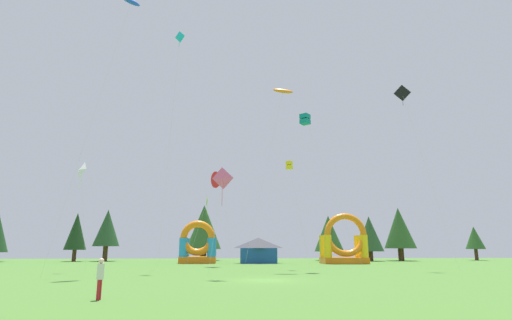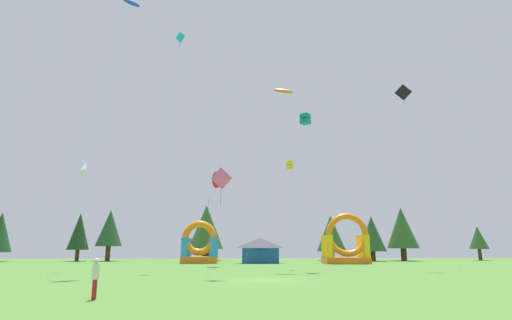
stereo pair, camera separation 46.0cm
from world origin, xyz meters
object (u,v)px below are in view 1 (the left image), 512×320
at_px(person_far_side, 100,275).
at_px(festival_tent, 258,250).
at_px(kite_white_diamond, 80,171).
at_px(kite_lime_diamond, 208,202).
at_px(kite_blue_parafoil, 131,2).
at_px(kite_black_diamond, 402,95).
at_px(kite_teal_box, 305,119).
at_px(inflatable_orange_dome, 198,248).
at_px(inflatable_yellow_castle, 345,245).
at_px(kite_pink_diamond, 222,180).
at_px(kite_cyan_diamond, 179,41).
at_px(kite_yellow_box, 289,165).
at_px(kite_orange_parafoil, 283,91).
at_px(kite_red_delta, 222,180).

bearing_deg(person_far_side, festival_tent, -3.74).
distance_m(kite_white_diamond, kite_lime_diamond, 22.12).
distance_m(kite_blue_parafoil, kite_black_diamond, 31.42).
height_order(kite_teal_box, inflatable_orange_dome, kite_teal_box).
distance_m(kite_teal_box, kite_white_diamond, 23.86).
bearing_deg(festival_tent, person_far_side, -103.61).
bearing_deg(kite_teal_box, kite_white_diamond, -177.61).
bearing_deg(inflatable_yellow_castle, kite_lime_diamond, 179.30).
relative_size(inflatable_orange_dome, festival_tent, 1.19).
relative_size(kite_black_diamond, inflatable_yellow_castle, 2.84).
xyz_separation_m(kite_pink_diamond, kite_white_diamond, (-14.28, 9.26, 2.33)).
height_order(kite_pink_diamond, kite_cyan_diamond, kite_cyan_diamond).
relative_size(kite_blue_parafoil, kite_white_diamond, 2.59).
xyz_separation_m(kite_yellow_box, festival_tent, (-2.33, 16.78, -9.59)).
height_order(kite_lime_diamond, kite_orange_parafoil, kite_orange_parafoil).
bearing_deg(kite_white_diamond, kite_red_delta, 40.64).
height_order(inflatable_yellow_castle, inflatable_orange_dome, inflatable_yellow_castle).
distance_m(kite_red_delta, kite_cyan_diamond, 18.18).
bearing_deg(kite_cyan_diamond, festival_tent, 61.02).
xyz_separation_m(kite_yellow_box, inflatable_orange_dome, (-11.37, 17.43, -9.23)).
bearing_deg(kite_yellow_box, kite_lime_diamond, 124.39).
height_order(kite_black_diamond, person_far_side, kite_black_diamond).
bearing_deg(kite_yellow_box, person_far_side, -116.25).
distance_m(kite_blue_parafoil, festival_tent, 37.68).
distance_m(inflatable_orange_dome, festival_tent, 9.07).
bearing_deg(kite_white_diamond, kite_pink_diamond, -32.96).
xyz_separation_m(kite_cyan_diamond, kite_yellow_box, (12.82, 2.15, -13.98)).
bearing_deg(person_far_side, kite_lime_diamond, 6.12).
relative_size(kite_blue_parafoil, festival_tent, 5.14).
distance_m(kite_pink_diamond, inflatable_orange_dome, 31.57).
height_order(kite_black_diamond, kite_orange_parafoil, kite_black_diamond).
bearing_deg(kite_pink_diamond, festival_tent, 80.47).
relative_size(kite_white_diamond, kite_orange_parafoil, 0.53).
height_order(kite_white_diamond, kite_orange_parafoil, kite_orange_parafoil).
bearing_deg(kite_lime_diamond, festival_tent, 16.52).
distance_m(kite_cyan_diamond, festival_tent, 32.00).
bearing_deg(kite_cyan_diamond, kite_lime_diamond, 80.22).
relative_size(inflatable_yellow_castle, inflatable_orange_dome, 1.15).
bearing_deg(kite_pink_diamond, person_far_side, -113.22).
bearing_deg(kite_teal_box, kite_lime_diamond, 122.42).
relative_size(kite_pink_diamond, kite_white_diamond, 0.77).
xyz_separation_m(kite_cyan_diamond, person_far_side, (0.25, -23.33, -24.36)).
bearing_deg(inflatable_yellow_castle, kite_blue_parafoil, -140.91).
height_order(kite_red_delta, festival_tent, kite_red_delta).
height_order(kite_orange_parafoil, festival_tent, kite_orange_parafoil).
bearing_deg(kite_red_delta, kite_black_diamond, -24.49).
relative_size(inflatable_yellow_castle, festival_tent, 1.37).
xyz_separation_m(kite_yellow_box, person_far_side, (-12.56, -25.48, -10.38)).
bearing_deg(inflatable_yellow_castle, kite_white_diamond, -149.86).
height_order(kite_teal_box, kite_blue_parafoil, kite_blue_parafoil).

